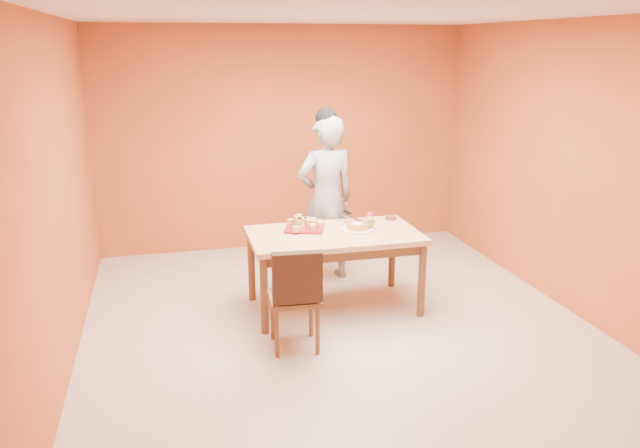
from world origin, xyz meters
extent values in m
plane|color=beige|center=(0.00, 0.00, 0.00)|extent=(5.00, 5.00, 0.00)
plane|color=silver|center=(0.00, 0.00, 2.70)|extent=(5.00, 5.00, 0.00)
plane|color=#C6572D|center=(0.00, 2.50, 1.35)|extent=(4.50, 0.00, 4.50)
plane|color=#C6572D|center=(-2.25, 0.00, 1.35)|extent=(0.00, 5.00, 5.00)
plane|color=#C6572D|center=(2.25, 0.00, 1.35)|extent=(0.00, 5.00, 5.00)
cube|color=tan|center=(0.07, 0.41, 0.73)|extent=(1.60, 0.90, 0.05)
cube|color=brown|center=(0.07, 0.41, 0.66)|extent=(1.48, 0.78, 0.10)
cylinder|color=brown|center=(-0.67, 0.02, 0.35)|extent=(0.07, 0.07, 0.71)
cylinder|color=brown|center=(-0.67, 0.80, 0.35)|extent=(0.07, 0.07, 0.71)
cylinder|color=brown|center=(0.81, 0.02, 0.35)|extent=(0.07, 0.07, 0.71)
cylinder|color=brown|center=(0.81, 0.80, 0.35)|extent=(0.07, 0.07, 0.71)
imported|color=gray|center=(0.20, 1.21, 0.89)|extent=(0.70, 0.52, 1.77)
cube|color=maroon|center=(-0.17, 0.61, 0.77)|extent=(0.46, 0.46, 0.02)
cylinder|color=maroon|center=(-0.15, 0.63, 0.77)|extent=(0.25, 0.25, 0.01)
cylinder|color=silver|center=(0.31, 0.45, 0.77)|extent=(0.34, 0.34, 0.01)
cylinder|color=orange|center=(0.31, 0.45, 0.80)|extent=(0.26, 0.26, 0.05)
cube|color=white|center=(0.32, 0.63, 0.83)|extent=(0.15, 0.27, 0.01)
ellipsoid|color=olive|center=(0.43, 0.45, 0.82)|extent=(0.12, 0.10, 0.13)
cylinder|color=#B71B5E|center=(0.51, 0.69, 0.80)|extent=(0.08, 0.08, 0.09)
cylinder|color=#3B1A10|center=(0.75, 0.72, 0.78)|extent=(0.12, 0.12, 0.03)
camera|label=1|loc=(-1.44, -4.99, 2.47)|focal=35.00mm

